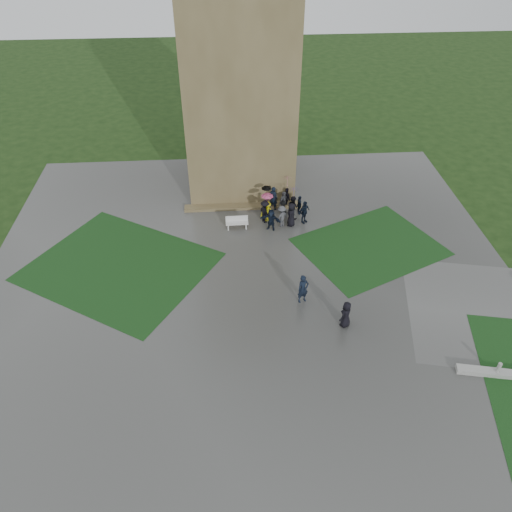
{
  "coord_description": "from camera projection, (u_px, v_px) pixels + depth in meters",
  "views": [
    {
      "loc": [
        -1.27,
        -21.92,
        20.8
      ],
      "look_at": [
        0.45,
        3.0,
        1.2
      ],
      "focal_mm": 35.0,
      "sensor_mm": 36.0,
      "label": 1
    }
  ],
  "objects": [
    {
      "name": "visitor_cluster",
      "position": [
        282.0,
        206.0,
        36.58
      ],
      "size": [
        3.99,
        4.07,
        2.6
      ],
      "color": "black",
      "rests_on": "plaza"
    },
    {
      "name": "plaza",
      "position": [
        250.0,
        281.0,
        31.67
      ],
      "size": [
        34.0,
        34.0,
        0.02
      ],
      "primitive_type": "cube",
      "color": "#393936",
      "rests_on": "ground"
    },
    {
      "name": "pedestrian_mid",
      "position": [
        303.0,
        289.0,
        29.6
      ],
      "size": [
        0.82,
        0.68,
        1.93
      ],
      "primitive_type": "imported",
      "rotation": [
        0.0,
        0.0,
        0.37
      ],
      "color": "black",
      "rests_on": "plaza"
    },
    {
      "name": "ground",
      "position": [
        252.0,
        302.0,
        30.11
      ],
      "size": [
        120.0,
        120.0,
        0.0
      ],
      "primitive_type": "plane",
      "color": "black"
    },
    {
      "name": "tower",
      "position": [
        238.0,
        71.0,
        36.33
      ],
      "size": [
        8.0,
        8.0,
        18.0
      ],
      "primitive_type": "cube",
      "color": "brown",
      "rests_on": "ground"
    },
    {
      "name": "pedestrian_near",
      "position": [
        346.0,
        314.0,
        28.07
      ],
      "size": [
        1.01,
        0.99,
        1.72
      ],
      "primitive_type": "imported",
      "rotation": [
        0.0,
        0.0,
        3.88
      ],
      "color": "black",
      "rests_on": "plaza"
    },
    {
      "name": "lawn_inset_right",
      "position": [
        370.0,
        247.0,
        34.48
      ],
      "size": [
        11.12,
        10.15,
        0.01
      ],
      "primitive_type": "cube",
      "rotation": [
        0.0,
        0.0,
        0.44
      ],
      "color": "black",
      "rests_on": "plaza"
    },
    {
      "name": "tower_plinth",
      "position": [
        243.0,
        206.0,
        38.35
      ],
      "size": [
        9.0,
        0.8,
        0.22
      ],
      "primitive_type": "cube",
      "color": "brown",
      "rests_on": "plaza"
    },
    {
      "name": "bench",
      "position": [
        237.0,
        222.0,
        35.98
      ],
      "size": [
        1.62,
        0.53,
        0.94
      ],
      "rotation": [
        0.0,
        0.0,
        0.02
      ],
      "color": "silver",
      "rests_on": "plaza"
    },
    {
      "name": "lawn_inset_left",
      "position": [
        119.0,
        266.0,
        32.77
      ],
      "size": [
        14.1,
        13.46,
        0.01
      ],
      "primitive_type": "cube",
      "rotation": [
        0.0,
        0.0,
        -0.56
      ],
      "color": "black",
      "rests_on": "plaza"
    }
  ]
}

